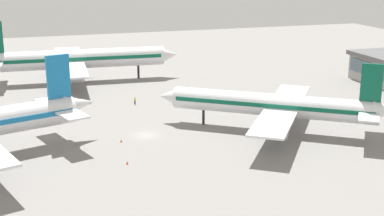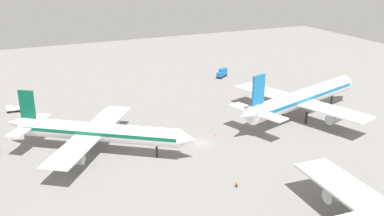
{
  "view_description": "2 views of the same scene",
  "coord_description": "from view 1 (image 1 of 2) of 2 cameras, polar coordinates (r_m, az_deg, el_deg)",
  "views": [
    {
      "loc": [
        -99.31,
        22.42,
        33.92
      ],
      "look_at": [
        -2.72,
        -8.72,
        5.44
      ],
      "focal_mm": 51.11,
      "sensor_mm": 36.0,
      "label": 1
    },
    {
      "loc": [
        93.74,
        -44.91,
        46.2
      ],
      "look_at": [
        -15.59,
        4.48,
        3.91
      ],
      "focal_mm": 41.63,
      "sensor_mm": 36.0,
      "label": 2
    }
  ],
  "objects": [
    {
      "name": "airplane_taxiing",
      "position": [
        108.97,
        8.65,
        0.29
      ],
      "size": [
        35.07,
        41.46,
        14.71
      ],
      "rotation": [
        0.0,
        0.0,
        0.95
      ],
      "color": "white",
      "rests_on": "ground"
    },
    {
      "name": "ground_crew_worker",
      "position": [
        129.45,
        -5.98,
        0.79
      ],
      "size": [
        0.52,
        0.52,
        1.67
      ],
      "rotation": [
        0.0,
        0.0,
        4.16
      ],
      "color": "#1E2338",
      "rests_on": "ground"
    },
    {
      "name": "airplane_at_gate",
      "position": [
        154.33,
        -12.04,
        5.02
      ],
      "size": [
        45.63,
        56.84,
        17.29
      ],
      "rotation": [
        0.0,
        0.0,
        4.65
      ],
      "color": "white",
      "rests_on": "ground"
    },
    {
      "name": "ground",
      "position": [
        107.32,
        -4.89,
        -2.81
      ],
      "size": [
        288.0,
        288.0,
        0.0
      ],
      "primitive_type": "plane",
      "color": "gray"
    },
    {
      "name": "safety_cone_mid_apron",
      "position": [
        103.61,
        -7.4,
        -3.4
      ],
      "size": [
        0.44,
        0.44,
        0.6
      ],
      "primitive_type": "cone",
      "color": "#EA590C",
      "rests_on": "ground"
    },
    {
      "name": "safety_cone_far_side",
      "position": [
        92.81,
        -6.78,
        -5.68
      ],
      "size": [
        0.44,
        0.44,
        0.6
      ],
      "primitive_type": "cone",
      "color": "#EA590C",
      "rests_on": "ground"
    }
  ]
}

